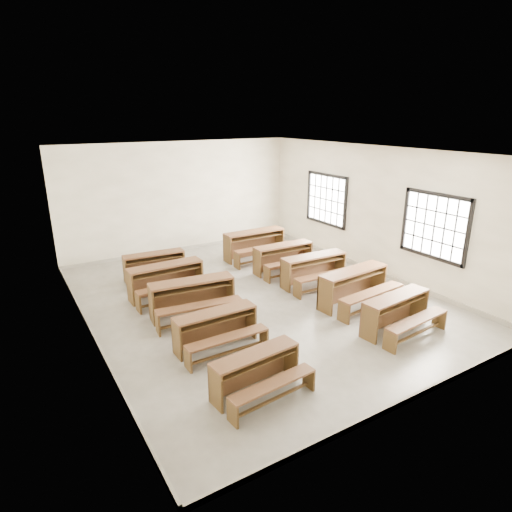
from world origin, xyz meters
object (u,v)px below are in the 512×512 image
desk_set_0 (257,370)px  desk_set_9 (255,243)px  desk_set_5 (398,311)px  desk_set_6 (355,285)px  desk_set_7 (315,268)px  desk_set_1 (217,327)px  desk_set_3 (167,278)px  desk_set_4 (155,264)px  desk_set_2 (193,296)px  desk_set_8 (284,256)px

desk_set_0 → desk_set_9: bearing=54.0°
desk_set_5 → desk_set_6: size_ratio=0.90×
desk_set_0 → desk_set_6: 3.74m
desk_set_7 → desk_set_9: (-0.17, 2.45, 0.03)m
desk_set_1 → desk_set_3: size_ratio=0.89×
desk_set_1 → desk_set_4: desk_set_1 is taller
desk_set_1 → desk_set_7: bearing=22.4°
desk_set_3 → desk_set_7: desk_set_3 is taller
desk_set_7 → desk_set_9: size_ratio=0.95×
desk_set_3 → desk_set_4: 1.19m
desk_set_4 → desk_set_7: 3.93m
desk_set_2 → desk_set_9: size_ratio=1.01×
desk_set_3 → desk_set_9: 3.34m
desk_set_4 → desk_set_8: size_ratio=0.94×
desk_set_5 → desk_set_0: bearing=179.4°
desk_set_4 → desk_set_5: size_ratio=0.95×
desk_set_2 → desk_set_4: desk_set_2 is taller
desk_set_2 → desk_set_7: size_ratio=1.06×
desk_set_3 → desk_set_0: bearing=-92.6°
desk_set_0 → desk_set_1: desk_set_1 is taller
desk_set_3 → desk_set_5: size_ratio=1.04×
desk_set_3 → desk_set_7: size_ratio=1.00×
desk_set_8 → desk_set_6: bearing=-85.2°
desk_set_3 → desk_set_4: (0.12, 1.18, -0.05)m
desk_set_9 → desk_set_1: bearing=-129.1°
desk_set_0 → desk_set_9: 6.19m
desk_set_0 → desk_set_7: bearing=35.3°
desk_set_4 → desk_set_5: bearing=-54.3°
desk_set_2 → desk_set_7: (3.15, 0.03, -0.01)m
desk_set_3 → desk_set_7: bearing=-21.0°
desk_set_5 → desk_set_7: desk_set_7 is taller
desk_set_0 → desk_set_2: size_ratio=0.82×
desk_set_9 → desk_set_3: bearing=-157.5°
desk_set_0 → desk_set_6: (3.40, 1.55, 0.08)m
desk_set_9 → desk_set_0: bearing=-121.0°
desk_set_0 → desk_set_3: 4.03m
desk_set_0 → desk_set_1: bearing=82.2°
desk_set_0 → desk_set_8: 5.17m
desk_set_1 → desk_set_7: desk_set_7 is taller
desk_set_2 → desk_set_3: bearing=101.9°
desk_set_0 → desk_set_3: bearing=83.5°
desk_set_1 → desk_set_9: bearing=50.4°
desk_set_3 → desk_set_8: 3.17m
desk_set_1 → desk_set_3: (0.04, 2.57, 0.05)m
desk_set_0 → desk_set_8: desk_set_8 is taller
desk_set_1 → desk_set_2: 1.36m
desk_set_0 → desk_set_7: 4.41m
desk_set_6 → desk_set_2: bearing=153.2°
desk_set_5 → desk_set_9: size_ratio=0.91×
desk_set_7 → desk_set_8: 1.15m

